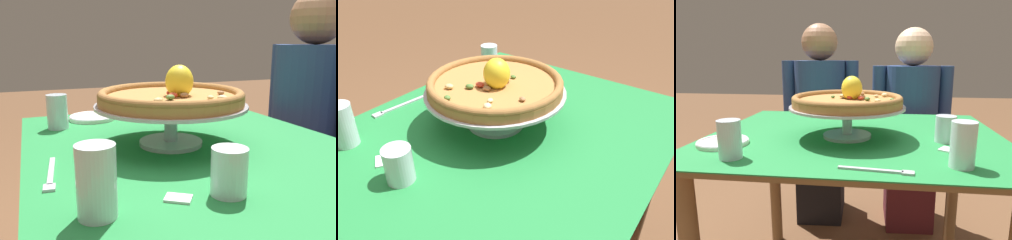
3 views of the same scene
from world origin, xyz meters
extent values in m
cylinder|color=olive|center=(-0.48, 0.37, 0.36)|extent=(0.06, 0.06, 0.72)
cylinder|color=olive|center=(0.48, 0.37, 0.36)|extent=(0.06, 0.06, 0.72)
cube|color=olive|center=(0.00, 0.00, 0.73)|extent=(1.08, 0.86, 0.02)
cube|color=#237F3D|center=(0.00, 0.00, 0.75)|extent=(1.12, 0.90, 0.00)
cylinder|color=#B7B7C1|center=(-0.02, -0.05, 0.75)|extent=(0.18, 0.18, 0.01)
cylinder|color=#B7B7C1|center=(-0.02, -0.05, 0.81)|extent=(0.04, 0.04, 0.10)
cylinder|color=#B7B7C1|center=(-0.02, -0.05, 0.86)|extent=(0.43, 0.43, 0.01)
cylinder|color=#AD753D|center=(-0.02, -0.05, 0.88)|extent=(0.41, 0.41, 0.02)
torus|color=olive|center=(-0.02, -0.05, 0.89)|extent=(0.41, 0.41, 0.02)
ellipsoid|color=#996B42|center=(0.03, -0.03, 0.90)|extent=(0.02, 0.02, 0.01)
ellipsoid|color=#C63D28|center=(0.03, -0.06, 0.90)|extent=(0.02, 0.03, 0.01)
ellipsoid|color=#4C7533|center=(0.14, -0.08, 0.90)|extent=(0.02, 0.03, 0.01)
ellipsoid|color=#4C7533|center=(0.05, -0.08, 0.90)|extent=(0.03, 0.03, 0.01)
ellipsoid|color=#996B42|center=(0.02, 0.08, 0.90)|extent=(0.02, 0.03, 0.01)
ellipsoid|color=#4C7533|center=(-0.08, -0.02, 0.90)|extent=(0.02, 0.02, 0.01)
ellipsoid|color=#996B42|center=(-0.04, -0.03, 0.90)|extent=(0.03, 0.02, 0.01)
ellipsoid|color=#C63D28|center=(-0.01, -0.05, 0.90)|extent=(0.03, 0.03, 0.02)
ellipsoid|color=beige|center=(0.11, 0.03, 0.90)|extent=(0.03, 0.03, 0.01)
ellipsoid|color=beige|center=(0.08, 0.02, 0.90)|extent=(0.02, 0.02, 0.01)
ellipsoid|color=tan|center=(-0.04, -0.03, 0.90)|extent=(0.03, 0.04, 0.02)
ellipsoid|color=tan|center=(0.09, -0.13, 0.90)|extent=(0.03, 0.03, 0.01)
ellipsoid|color=yellow|center=(-0.01, -0.03, 0.93)|extent=(0.11, 0.11, 0.09)
cylinder|color=silver|center=(0.33, -0.07, 0.79)|extent=(0.07, 0.07, 0.09)
cylinder|color=silver|center=(0.33, -0.07, 0.78)|extent=(0.06, 0.06, 0.06)
cylinder|color=silver|center=(-0.34, -0.33, 0.81)|extent=(0.07, 0.07, 0.12)
cylinder|color=silver|center=(-0.34, -0.33, 0.78)|extent=(0.06, 0.06, 0.06)
cylinder|color=silver|center=(0.32, -0.32, 0.81)|extent=(0.07, 0.07, 0.13)
cylinder|color=silver|center=(0.32, -0.32, 0.80)|extent=(0.06, 0.06, 0.10)
cylinder|color=silver|center=(-0.44, -0.20, 0.75)|extent=(0.17, 0.17, 0.01)
torus|color=white|center=(-0.44, -0.20, 0.76)|extent=(0.17, 0.17, 0.01)
cube|color=#B7B7C1|center=(0.08, -0.38, 0.75)|extent=(0.17, 0.03, 0.01)
cube|color=#B7B7C1|center=(0.17, -0.39, 0.75)|extent=(0.03, 0.03, 0.01)
cube|color=white|center=(0.31, -0.17, 0.75)|extent=(0.06, 0.06, 0.00)
cube|color=black|center=(-0.28, 0.70, 0.22)|extent=(0.30, 0.33, 0.44)
cylinder|color=navy|center=(-0.28, 0.70, 0.73)|extent=(0.33, 0.33, 0.58)
sphere|color=#9E7051|center=(-0.28, 0.70, 1.13)|extent=(0.22, 0.22, 0.22)
cylinder|color=navy|center=(-0.48, 0.69, 0.77)|extent=(0.08, 0.08, 0.50)
cylinder|color=navy|center=(-0.08, 0.71, 0.77)|extent=(0.08, 0.08, 0.50)
cube|color=maroon|center=(0.28, 0.68, 0.22)|extent=(0.30, 0.33, 0.45)
cylinder|color=navy|center=(0.28, 0.68, 0.72)|extent=(0.33, 0.33, 0.54)
sphere|color=beige|center=(0.28, 0.68, 1.10)|extent=(0.22, 0.22, 0.22)
cylinder|color=navy|center=(0.09, 0.67, 0.76)|extent=(0.08, 0.08, 0.46)
cylinder|color=navy|center=(0.48, 0.69, 0.76)|extent=(0.08, 0.08, 0.46)
camera|label=1|loc=(0.87, -0.42, 1.04)|focal=37.55mm
camera|label=2|loc=(0.68, 0.52, 1.31)|focal=35.36mm
camera|label=3|loc=(0.10, -1.13, 1.04)|focal=31.92mm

